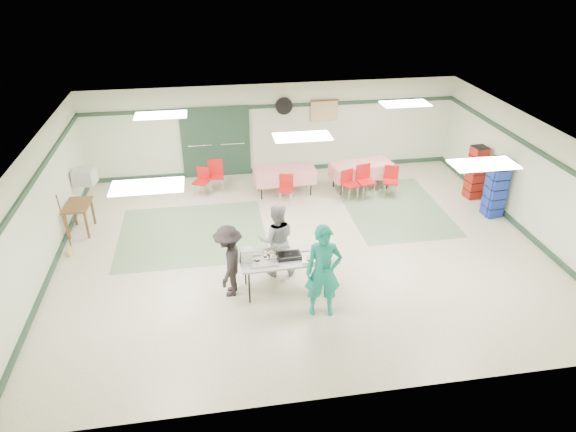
{
  "coord_description": "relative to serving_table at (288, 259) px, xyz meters",
  "views": [
    {
      "loc": [
        -1.93,
        -10.02,
        6.29
      ],
      "look_at": [
        -0.35,
        -0.3,
        0.99
      ],
      "focal_mm": 32.0,
      "sensor_mm": 36.0,
      "label": 1
    }
  ],
  "objects": [
    {
      "name": "floor",
      "position": [
        0.55,
        1.57,
        -0.72
      ],
      "size": [
        11.0,
        11.0,
        0.0
      ],
      "primitive_type": "plane",
      "color": "beige",
      "rests_on": "ground"
    },
    {
      "name": "ceiling",
      "position": [
        0.55,
        1.57,
        1.98
      ],
      "size": [
        11.0,
        11.0,
        0.0
      ],
      "primitive_type": "plane",
      "rotation": [
        3.14,
        0.0,
        0.0
      ],
      "color": "silver",
      "rests_on": "wall_back"
    },
    {
      "name": "wall_back",
      "position": [
        0.55,
        6.07,
        0.63
      ],
      "size": [
        11.0,
        0.0,
        11.0
      ],
      "primitive_type": "plane",
      "rotation": [
        1.57,
        0.0,
        0.0
      ],
      "color": "beige",
      "rests_on": "floor"
    },
    {
      "name": "wall_front",
      "position": [
        0.55,
        -2.93,
        0.63
      ],
      "size": [
        11.0,
        0.0,
        11.0
      ],
      "primitive_type": "plane",
      "rotation": [
        -1.57,
        0.0,
        0.0
      ],
      "color": "beige",
      "rests_on": "floor"
    },
    {
      "name": "wall_left",
      "position": [
        -4.95,
        1.57,
        0.63
      ],
      "size": [
        0.0,
        9.0,
        9.0
      ],
      "primitive_type": "plane",
      "rotation": [
        1.57,
        0.0,
        1.57
      ],
      "color": "beige",
      "rests_on": "floor"
    },
    {
      "name": "wall_right",
      "position": [
        6.05,
        1.57,
        0.63
      ],
      "size": [
        0.0,
        9.0,
        9.0
      ],
      "primitive_type": "plane",
      "rotation": [
        1.57,
        0.0,
        -1.57
      ],
      "color": "beige",
      "rests_on": "floor"
    },
    {
      "name": "trim_back",
      "position": [
        0.55,
        6.04,
        1.33
      ],
      "size": [
        11.0,
        0.06,
        0.1
      ],
      "primitive_type": "cube",
      "color": "#203B2A",
      "rests_on": "wall_back"
    },
    {
      "name": "baseboard_back",
      "position": [
        0.55,
        6.04,
        -0.66
      ],
      "size": [
        11.0,
        0.06,
        0.12
      ],
      "primitive_type": "cube",
      "color": "#203B2A",
      "rests_on": "floor"
    },
    {
      "name": "trim_left",
      "position": [
        -4.92,
        1.57,
        1.33
      ],
      "size": [
        0.06,
        9.0,
        0.1
      ],
      "primitive_type": "cube",
      "rotation": [
        0.0,
        0.0,
        1.57
      ],
      "color": "#203B2A",
      "rests_on": "wall_back"
    },
    {
      "name": "baseboard_left",
      "position": [
        -4.92,
        1.57,
        -0.66
      ],
      "size": [
        0.06,
        9.0,
        0.12
      ],
      "primitive_type": "cube",
      "rotation": [
        0.0,
        0.0,
        1.57
      ],
      "color": "#203B2A",
      "rests_on": "floor"
    },
    {
      "name": "trim_right",
      "position": [
        6.02,
        1.57,
        1.33
      ],
      "size": [
        0.06,
        9.0,
        0.1
      ],
      "primitive_type": "cube",
      "rotation": [
        0.0,
        0.0,
        1.57
      ],
      "color": "#203B2A",
      "rests_on": "wall_back"
    },
    {
      "name": "baseboard_right",
      "position": [
        6.02,
        1.57,
        -0.66
      ],
      "size": [
        0.06,
        9.0,
        0.12
      ],
      "primitive_type": "cube",
      "rotation": [
        0.0,
        0.0,
        1.57
      ],
      "color": "#203B2A",
      "rests_on": "floor"
    },
    {
      "name": "green_patch_a",
      "position": [
        -1.95,
        2.57,
        -0.71
      ],
      "size": [
        3.5,
        3.0,
        0.01
      ],
      "primitive_type": "cube",
      "color": "gray",
      "rests_on": "floor"
    },
    {
      "name": "green_patch_b",
      "position": [
        3.35,
        3.07,
        -0.71
      ],
      "size": [
        2.5,
        3.5,
        0.01
      ],
      "primitive_type": "cube",
      "color": "gray",
      "rests_on": "floor"
    },
    {
      "name": "double_door_left",
      "position": [
        -1.65,
        6.01,
        0.33
      ],
      "size": [
        0.9,
        0.06,
        2.1
      ],
      "primitive_type": "cube",
      "color": "gray",
      "rests_on": "floor"
    },
    {
      "name": "double_door_right",
      "position": [
        -0.7,
        6.01,
        0.33
      ],
      "size": [
        0.9,
        0.06,
        2.1
      ],
      "primitive_type": "cube",
      "color": "gray",
      "rests_on": "floor"
    },
    {
      "name": "door_frame",
      "position": [
        -1.18,
        5.99,
        0.33
      ],
      "size": [
        2.0,
        0.03,
        2.15
      ],
      "primitive_type": "cube",
      "color": "#203B2A",
      "rests_on": "floor"
    },
    {
      "name": "wall_fan",
      "position": [
        0.85,
        6.01,
        1.33
      ],
      "size": [
        0.5,
        0.1,
        0.5
      ],
      "primitive_type": "cylinder",
      "rotation": [
        1.57,
        0.0,
        0.0
      ],
      "color": "black",
      "rests_on": "wall_back"
    },
    {
      "name": "scroll_banner",
      "position": [
        2.05,
        6.01,
        1.13
      ],
      "size": [
        0.8,
        0.02,
        0.6
      ],
      "primitive_type": "cube",
      "color": "#D9BA88",
      "rests_on": "wall_back"
    },
    {
      "name": "serving_table",
      "position": [
        0.0,
        0.0,
        0.0
      ],
      "size": [
        1.95,
        0.85,
        0.76
      ],
      "rotation": [
        0.0,
        0.0,
        0.04
      ],
      "color": "#B1B1AC",
      "rests_on": "floor"
    },
    {
      "name": "sheet_tray_right",
      "position": [
        0.53,
        -0.1,
        0.05
      ],
      "size": [
        0.62,
        0.48,
        0.02
      ],
      "primitive_type": "cube",
      "rotation": [
        0.0,
        0.0,
        0.04
      ],
      "color": "silver",
      "rests_on": "serving_table"
    },
    {
      "name": "sheet_tray_mid",
      "position": [
        -0.18,
        0.14,
        0.05
      ],
      "size": [
        0.56,
        0.44,
        0.02
      ],
      "primitive_type": "cube",
      "rotation": [
        0.0,
        0.0,
        0.04
      ],
      "color": "silver",
      "rests_on": "serving_table"
    },
    {
      "name": "sheet_tray_left",
      "position": [
        -0.52,
        -0.09,
        0.05
      ],
      "size": [
        0.58,
        0.45,
        0.02
      ],
      "primitive_type": "cube",
      "rotation": [
        0.0,
        0.0,
        0.04
      ],
      "color": "silver",
      "rests_on": "serving_table"
    },
    {
      "name": "baking_pan",
      "position": [
        0.01,
        -0.02,
        0.08
      ],
      "size": [
        0.48,
        0.31,
        0.08
      ],
      "primitive_type": "cube",
      "rotation": [
        0.0,
        0.0,
        0.04
      ],
      "color": "black",
      "rests_on": "serving_table"
    },
    {
      "name": "foam_box_stack",
      "position": [
        -0.83,
        0.02,
        0.17
      ],
      "size": [
        0.23,
        0.21,
        0.26
      ],
      "primitive_type": "cube",
      "rotation": [
        0.0,
        0.0,
        0.04
      ],
      "color": "white",
      "rests_on": "serving_table"
    },
    {
      "name": "volunteer_teal",
      "position": [
        0.52,
        -0.85,
        0.21
      ],
      "size": [
        0.73,
        0.52,
        1.86
      ],
      "primitive_type": "imported",
      "rotation": [
        0.0,
        0.0,
        -0.12
      ],
      "color": "#15907E",
      "rests_on": "floor"
    },
    {
      "name": "volunteer_grey",
      "position": [
        -0.15,
        0.61,
        0.09
      ],
      "size": [
        0.83,
        0.67,
        1.62
      ],
      "primitive_type": "imported",
      "rotation": [
        0.0,
        0.0,
        3.07
      ],
      "color": "#95969A",
      "rests_on": "floor"
    },
    {
      "name": "volunteer_dark",
      "position": [
        -1.17,
        0.04,
        0.04
      ],
      "size": [
        0.75,
        1.07,
        1.52
      ],
      "primitive_type": "imported",
      "rotation": [
        0.0,
        0.0,
        -1.77
      ],
      "color": "black",
      "rests_on": "floor"
    },
    {
      "name": "dining_table_a",
      "position": [
        2.82,
        4.46,
        -0.15
      ],
      "size": [
        1.8,
        1.01,
        0.77
      ],
      "rotation": [
        0.0,
        0.0,
        0.15
      ],
      "color": "red",
      "rests_on": "floor"
    },
    {
      "name": "dining_table_b",
      "position": [
        0.62,
        4.46,
        -0.15
      ],
      "size": [
        1.69,
        0.8,
        0.77
      ],
      "rotation": [
        0.0,
        0.0,
        0.04
      ],
      "color": "red",
      "rests_on": "floor"
    },
    {
      "name": "chair_a",
      "position": [
        2.75,
        3.9,
        -0.15
      ],
      "size": [
        0.53,
        0.53,
        0.93
      ],
      "rotation": [
        0.0,
        0.0,
        0.26
      ],
      "color": "red",
      "rests_on": "floor"
    },
    {
      "name": "chair_b",
      "position": [
        2.31,
        3.88,
        -0.22
      ],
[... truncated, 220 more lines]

